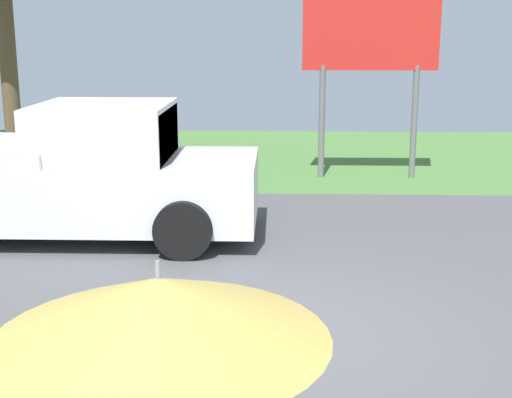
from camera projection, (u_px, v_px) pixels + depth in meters
The scene contains 3 objects.
ground_plane at pixel (285, 247), 9.77m from camera, with size 40.00×22.00×0.20m.
pickup_truck at pixel (73, 176), 9.98m from camera, with size 5.20×2.28×1.88m.
roadside_billboard at pixel (371, 46), 13.56m from camera, with size 2.60×0.12×3.50m.
Camera 1 is at (-0.10, -6.40, 2.88)m, focal length 49.92 mm.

